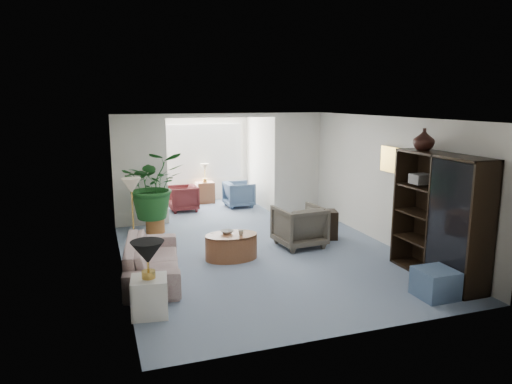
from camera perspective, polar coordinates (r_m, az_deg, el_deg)
name	(u,v)px	position (r m, az deg, el deg)	size (l,w,h in m)	color
floor	(267,258)	(8.63, 1.30, -7.92)	(6.00, 6.00, 0.00)	#8A9CB6
sunroom_floor	(213,209)	(12.41, -5.24, -2.04)	(2.60, 2.60, 0.00)	#8A9CB6
back_pier_left	(140,171)	(10.81, -13.80, 2.47)	(1.20, 0.12, 2.50)	white
back_pier_right	(297,164)	(11.76, 4.99, 3.43)	(1.20, 0.12, 2.50)	white
back_header	(222,115)	(11.03, -4.09, 9.20)	(2.60, 0.12, 0.10)	white
window_pane	(203,151)	(13.22, -6.47, 4.90)	(2.20, 0.02, 1.50)	white
window_blinds	(203,151)	(13.19, -6.44, 4.89)	(2.20, 0.02, 1.50)	white
framed_picture	(391,159)	(9.29, 16.00, 3.80)	(0.04, 0.50, 0.40)	beige
sofa	(153,259)	(7.80, -12.37, -7.93)	(2.08, 0.81, 0.61)	#B5A699
end_table	(150,296)	(6.54, -12.71, -12.18)	(0.47, 0.47, 0.51)	silver
table_lamp	(148,252)	(6.33, -12.94, -7.12)	(0.44, 0.44, 0.30)	black
floor_lamp	(131,186)	(9.01, -14.79, 0.74)	(0.36, 0.36, 0.28)	beige
coffee_table	(231,247)	(8.52, -3.00, -6.59)	(0.95, 0.95, 0.45)	brown
coffee_bowl	(227,232)	(8.53, -3.52, -4.81)	(0.22, 0.22, 0.05)	silver
coffee_cup	(241,233)	(8.39, -1.84, -4.94)	(0.09, 0.09, 0.09)	beige
wingback_chair	(299,226)	(9.22, 5.23, -4.10)	(0.86, 0.88, 0.80)	#60594C
side_table_dark	(324,225)	(9.81, 8.25, -3.91)	(0.49, 0.39, 0.58)	black
entertainment_cabinet	(440,217)	(7.96, 21.26, -2.84)	(0.48, 1.80, 2.00)	black
cabinet_urn	(424,139)	(8.16, 19.59, 6.00)	(0.34, 0.34, 0.36)	black
ottoman	(435,283)	(7.40, 20.82, -10.25)	(0.52, 0.52, 0.42)	slate
plant_pot	(155,225)	(10.38, -12.05, -3.95)	(0.40, 0.40, 0.32)	#A66430
house_plant	(154,185)	(10.19, -12.25, 0.84)	(1.30, 1.13, 1.44)	#1C511E
sunroom_chair_blue	(239,194)	(12.57, -2.06, -0.27)	(0.72, 0.74, 0.67)	slate
sunroom_chair_maroon	(183,198)	(12.23, -8.80, -0.75)	(0.70, 0.72, 0.65)	#5A1F1E
sunroom_table	(205,192)	(13.10, -6.16, -0.06)	(0.47, 0.37, 0.58)	brown
shelf_clutter	(440,213)	(7.86, 21.31, -2.33)	(0.30, 1.18, 1.06)	#423F3D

